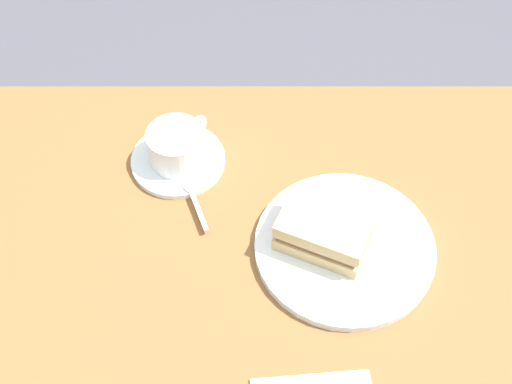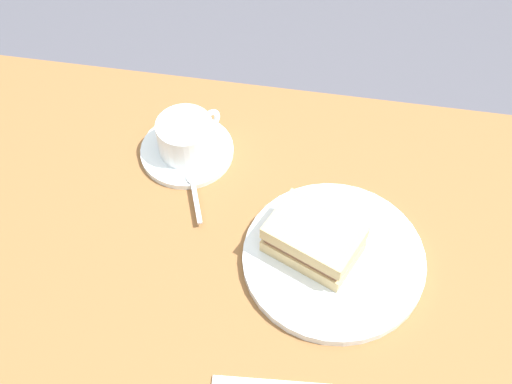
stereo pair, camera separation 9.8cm
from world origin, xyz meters
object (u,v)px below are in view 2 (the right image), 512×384
object	(u,v)px
sandwich_front	(314,239)
coffee_cup	(186,136)
spoon	(194,187)
coffee_saucer	(187,151)
dining_table	(253,320)
sandwich_plate	(334,259)

from	to	relation	value
sandwich_front	coffee_cup	world-z (taller)	same
spoon	coffee_saucer	bearing A→B (deg)	110.51
sandwich_front	spoon	bearing A→B (deg)	156.61
dining_table	spoon	world-z (taller)	spoon
dining_table	coffee_cup	bearing A→B (deg)	123.38
spoon	sandwich_plate	bearing A→B (deg)	-21.65
coffee_saucer	coffee_cup	size ratio (longest dim) A/B	1.45
dining_table	coffee_cup	world-z (taller)	coffee_cup
sandwich_plate	sandwich_front	size ratio (longest dim) A/B	1.75
dining_table	spoon	distance (m)	0.22
dining_table	spoon	xyz separation A→B (m)	(-0.11, 0.14, 0.13)
sandwich_plate	coffee_saucer	size ratio (longest dim) A/B	1.75
sandwich_front	coffee_cup	xyz separation A→B (m)	(-0.21, 0.16, -0.00)
sandwich_front	dining_table	bearing A→B (deg)	-144.28
sandwich_front	coffee_cup	distance (m)	0.26
coffee_saucer	spoon	size ratio (longest dim) A/B	1.52
sandwich_front	coffee_cup	bearing A→B (deg)	143.99
coffee_cup	coffee_saucer	bearing A→B (deg)	-127.70
sandwich_plate	spoon	size ratio (longest dim) A/B	2.65
dining_table	sandwich_front	distance (m)	0.19
coffee_saucer	spoon	world-z (taller)	spoon
dining_table	coffee_cup	xyz separation A→B (m)	(-0.14, 0.21, 0.16)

